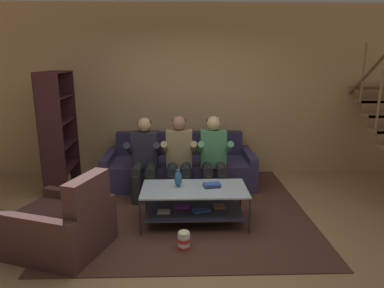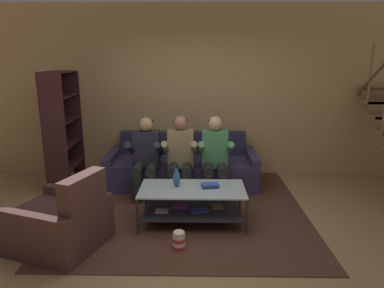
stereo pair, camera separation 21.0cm
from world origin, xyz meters
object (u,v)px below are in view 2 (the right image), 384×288
Objects in this scene: person_seated_left at (146,155)px; person_seated_right at (215,154)px; coffee_table at (192,200)px; book_stack at (210,185)px; couch at (182,168)px; person_seated_middle at (180,154)px; vase at (177,178)px; popcorn_tub at (179,240)px; armchair at (60,223)px; bookshelf at (61,139)px.

person_seated_left is 1.01m from person_seated_right.
coffee_table is 0.29m from book_stack.
person_seated_middle is at bearing -90.00° from couch.
popcorn_tub is at bearing -84.71° from vase.
armchair is (-1.23, -2.00, 0.01)m from couch.
armchair is at bearing -158.98° from book_stack.
person_seated_right is 0.99m from coffee_table.
person_seated_right is 2.30m from armchair.
popcorn_tub is at bearing -102.29° from coffee_table.
book_stack is (0.42, -0.02, -0.08)m from vase.
person_seated_middle is 1.90m from bookshelf.
person_seated_left is 5.18× the size of book_stack.
person_seated_right reaches higher than popcorn_tub.
person_seated_right is 1.65m from popcorn_tub.
popcorn_tub is (1.92, -1.78, -0.69)m from bookshelf.
armchair is (-1.41, -0.59, -0.03)m from coffee_table.
armchair is at bearing -129.95° from person_seated_middle.
vase is at bearing 177.57° from book_stack.
bookshelf reaches higher than person_seated_middle.
book_stack is 2.56m from bookshelf.
person_seated_middle is 5.54× the size of popcorn_tub.
armchair is (-1.73, -1.46, -0.37)m from person_seated_right.
person_seated_left is at bearing -12.34° from bookshelf.
bookshelf is at bearing 150.34° from coffee_table.
vase is at bearing -90.25° from couch.
bookshelf is (-1.87, 0.30, 0.15)m from person_seated_middle.
person_seated_middle is 0.82m from vase.
armchair is at bearing -157.47° from coffee_table.
person_seated_left is at bearing -179.78° from person_seated_middle.
person_seated_right reaches higher than book_stack.
vase is 1.03× the size of popcorn_tub.
popcorn_tub is at bearing -88.41° from couch.
couch is 0.83m from person_seated_right.
book_stack is at bearing 10.56° from coffee_table.
person_seated_middle is at bearing 179.94° from person_seated_right.
person_seated_middle is 5.28× the size of book_stack.
vase is (-0.01, -1.36, 0.30)m from couch.
vase is 0.42m from book_stack.
vase is at bearing -122.12° from person_seated_right.
person_seated_left is at bearing 63.81° from armchair.
person_seated_middle is 1.07× the size of armchair.
coffee_table is at bearing -51.45° from person_seated_left.
couch is 10.69× the size of vase.
bookshelf is at bearing 153.60° from book_stack.
person_seated_right reaches higher than armchair.
vase is at bearing -90.42° from person_seated_middle.
person_seated_middle reaches higher than popcorn_tub.
couch is 0.66m from person_seated_middle.
book_stack is 1.05× the size of popcorn_tub.
person_seated_right is (0.51, -0.00, -0.00)m from person_seated_middle.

